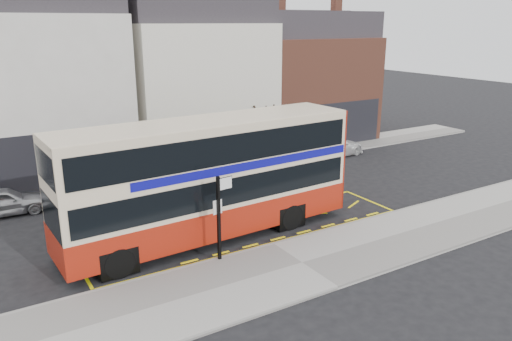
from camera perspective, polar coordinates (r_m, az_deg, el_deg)
ground at (r=20.40m, az=1.42°, el=-8.31°), size 120.00×120.00×0.00m
pavement at (r=18.67m, az=5.29°, el=-10.61°), size 40.00×4.00×0.15m
kerb at (r=20.08m, az=2.00°, el=-8.50°), size 40.00×0.15×0.15m
far_pavement at (r=29.63m, az=-10.13°, el=-0.34°), size 50.00×3.00×0.15m
road_markings at (r=21.64m, az=-0.88°, el=-6.77°), size 14.00×3.40×0.01m
terrace_left at (r=31.04m, az=-23.02°, el=9.28°), size 8.00×8.01×11.80m
terrace_green_shop at (r=33.58m, az=-7.46°, el=10.48°), size 9.00×8.01×11.30m
terrace_right at (r=38.15m, az=5.22°, el=10.52°), size 9.00×8.01×10.30m
double_decker_bus at (r=20.21m, az=-5.28°, el=-0.75°), size 12.42×3.45×4.91m
bus_stop_post at (r=18.13m, az=-4.14°, el=-4.55°), size 0.80×0.16×3.21m
car_silver at (r=25.80m, az=-26.98°, el=-3.18°), size 3.92×1.72×1.31m
car_grey at (r=28.02m, az=-5.83°, el=-0.01°), size 3.90×2.16×1.22m
car_white at (r=33.44m, az=8.77°, el=2.74°), size 4.79×2.33×1.34m
street_tree_right at (r=31.89m, az=0.70°, el=6.77°), size 2.13×2.13×4.60m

